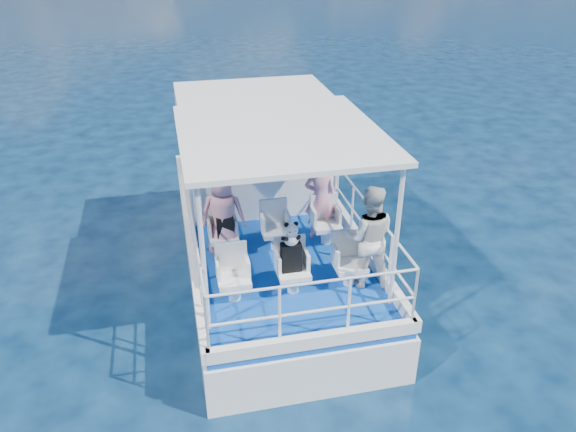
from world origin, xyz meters
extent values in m
plane|color=black|center=(0.00, 0.00, 0.00)|extent=(2000.00, 2000.00, 0.00)
cube|color=white|center=(0.00, 1.00, 0.00)|extent=(3.00, 7.00, 1.60)
cube|color=#0A3993|center=(0.00, 1.00, 0.85)|extent=(2.90, 6.90, 0.10)
cube|color=white|center=(0.00, 2.30, 2.00)|extent=(2.85, 2.00, 2.20)
cube|color=white|center=(0.00, -0.20, 3.14)|extent=(3.00, 3.20, 0.08)
cylinder|color=white|center=(-1.35, -1.70, 2.00)|extent=(0.07, 0.07, 2.20)
cylinder|color=white|center=(1.35, -1.70, 2.00)|extent=(0.07, 0.07, 2.20)
cylinder|color=white|center=(-1.35, 1.20, 2.00)|extent=(0.07, 0.07, 2.20)
cylinder|color=white|center=(1.35, 1.20, 2.00)|extent=(0.07, 0.07, 2.20)
cube|color=white|center=(-0.90, 0.20, 1.09)|extent=(0.48, 0.46, 0.38)
cube|color=white|center=(0.00, 0.20, 1.09)|extent=(0.48, 0.46, 0.38)
cube|color=white|center=(0.90, 0.20, 1.09)|extent=(0.48, 0.46, 0.38)
cube|color=white|center=(-0.90, -1.10, 1.09)|extent=(0.48, 0.46, 0.38)
cube|color=white|center=(0.00, -1.10, 1.09)|extent=(0.48, 0.46, 0.38)
cube|color=white|center=(0.90, -1.10, 1.09)|extent=(0.48, 0.46, 0.38)
imported|color=#CB8392|center=(-0.88, 0.22, 1.66)|extent=(0.65, 0.54, 1.52)
imported|color=pink|center=(0.85, 0.44, 1.68)|extent=(0.62, 0.45, 1.55)
imported|color=silver|center=(1.16, -1.13, 1.73)|extent=(0.95, 0.83, 1.66)
cube|color=black|center=(-0.87, 0.15, 1.46)|extent=(0.28, 0.16, 0.37)
cube|color=black|center=(-0.03, -1.09, 1.51)|extent=(0.30, 0.17, 0.45)
cube|color=black|center=(-0.88, 0.16, 1.68)|extent=(0.09, 0.06, 0.06)
camera|label=1|loc=(-1.62, -8.00, 5.97)|focal=35.00mm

